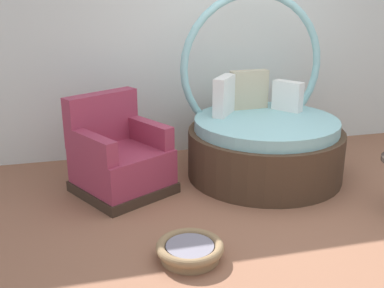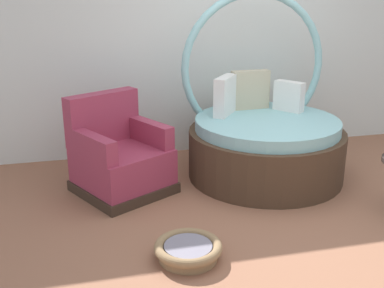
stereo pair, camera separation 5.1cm
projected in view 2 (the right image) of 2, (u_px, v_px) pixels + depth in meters
name	position (u px, v px, depth m)	size (l,w,h in m)	color
ground_plane	(283.00, 221.00, 4.05)	(8.00, 8.00, 0.02)	#936047
back_wall	(219.00, 41.00, 5.48)	(8.00, 0.12, 2.62)	silver
round_daybed	(264.00, 137.00, 4.91)	(1.61, 1.61, 1.90)	#473323
red_armchair	(119.00, 158.00, 4.54)	(1.08, 1.08, 0.94)	#38281E
pet_basket	(188.00, 250.00, 3.46)	(0.51, 0.51, 0.13)	#8E704C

